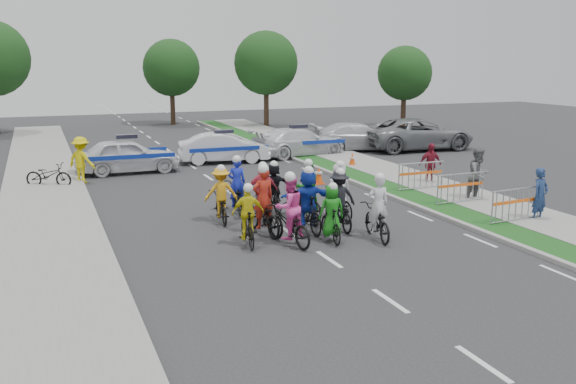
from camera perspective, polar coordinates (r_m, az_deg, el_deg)
name	(u,v)px	position (r m, az deg, el deg)	size (l,w,h in m)	color
ground	(329,260)	(16.18, 3.67, -6.01)	(90.00, 90.00, 0.00)	#28282B
curb_right	(401,200)	(22.78, 9.98, -0.73)	(0.20, 60.00, 0.12)	gray
grass_strip	(418,199)	(23.14, 11.46, -0.60)	(1.20, 60.00, 0.11)	#164215
sidewalk_right	(460,195)	(24.15, 15.06, -0.23)	(2.40, 60.00, 0.13)	gray
sidewalk_left	(48,233)	(19.55, -20.54, -3.41)	(3.00, 60.00, 0.13)	gray
rider_0	(377,217)	(17.94, 7.93, -2.23)	(0.93, 1.94, 1.89)	black
rider_1	(331,218)	(17.57, 3.86, -2.34)	(0.74, 1.62, 1.67)	black
rider_2	(289,218)	(17.22, 0.08, -2.31)	(1.08, 2.08, 2.02)	black
rider_3	(248,221)	(17.18, -3.60, -2.62)	(0.90, 1.68, 1.73)	black
rider_4	(339,205)	(18.84, 4.53, -1.20)	(1.04, 1.82, 1.84)	black
rider_5	(307,205)	(18.41, 1.74, -1.13)	(1.58, 1.89, 1.96)	black
rider_6	(263,211)	(18.31, -2.25, -1.69)	(0.93, 2.08, 2.05)	black
rider_7	(339,196)	(20.00, 4.52, -0.39)	(0.81, 1.80, 1.86)	black
rider_8	(307,196)	(20.16, 1.71, -0.33)	(0.83, 1.89, 1.89)	black
rider_9	(262,199)	(19.64, -2.31, -0.59)	(0.99, 1.84, 1.88)	black
rider_10	(221,200)	(19.68, -5.98, -0.69)	(1.06, 1.82, 1.80)	black
rider_11	(273,190)	(20.86, -1.32, 0.16)	(1.40, 1.67, 1.71)	black
rider_12	(237,193)	(20.97, -4.60, -0.10)	(0.87, 1.92, 1.89)	black
police_car_0	(127,156)	(28.86, -14.08, 3.16)	(1.80, 4.46, 1.52)	silver
police_car_1	(224,148)	(30.91, -5.71, 3.92)	(1.50, 4.30, 1.42)	silver
police_car_2	(298,142)	(32.79, 0.94, 4.47)	(2.03, 5.00, 1.45)	silver
civilian_sedan	(358,137)	(35.02, 6.23, 4.91)	(2.09, 5.14, 1.49)	silver
civilian_suv	(418,134)	(35.79, 11.47, 5.08)	(2.85, 6.18, 1.72)	slate
spectator_0	(540,195)	(21.03, 21.51, -0.26)	(0.61, 0.40, 1.68)	navy
spectator_1	(479,175)	(23.32, 16.59, 1.49)	(0.93, 0.72, 1.91)	#5A5B5F
spectator_2	(430,164)	(26.00, 12.53, 2.45)	(0.97, 0.40, 1.65)	maroon
marshal_hiviz	(81,160)	(27.00, -17.90, 2.73)	(1.20, 0.69, 1.86)	#D6C50B
barrier_0	(516,206)	(20.51, 19.60, -1.22)	(2.00, 0.50, 1.12)	#A5A8AD
barrier_1	(460,189)	(22.58, 15.08, 0.23)	(2.00, 0.50, 1.12)	#A5A8AD
barrier_2	(421,177)	(24.56, 11.70, 1.31)	(2.00, 0.50, 1.12)	#A5A8AD
cone_0	(319,175)	(25.62, 2.75, 1.48)	(0.40, 0.40, 0.70)	#F24C0C
cone_1	(352,160)	(29.61, 5.73, 2.85)	(0.40, 0.40, 0.70)	#F24C0C
parked_bike	(49,175)	(26.55, -20.51, 1.42)	(0.64, 1.84, 0.97)	black
tree_1	(266,63)	(46.61, -1.97, 11.37)	(4.55, 4.55, 6.82)	#382619
tree_2	(405,73)	(46.90, 10.33, 10.34)	(3.85, 3.85, 5.77)	#382619
tree_4	(171,68)	(48.88, -10.34, 10.80)	(4.20, 4.20, 6.30)	#382619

